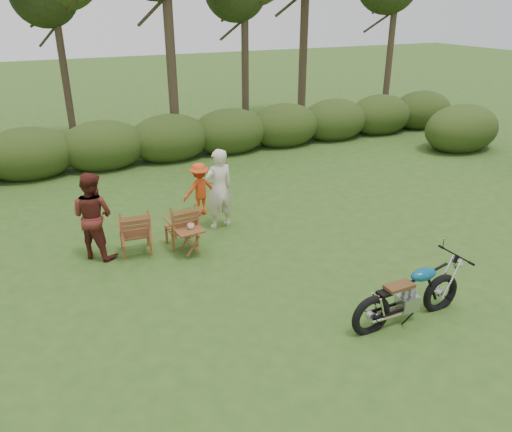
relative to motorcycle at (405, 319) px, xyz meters
name	(u,v)px	position (x,y,z in m)	size (l,w,h in m)	color
ground	(324,306)	(-0.94, 0.85, 0.00)	(80.00, 80.00, 0.00)	#2C4717
tree_line	(171,27)	(-0.44, 10.59, 3.81)	(22.52, 11.62, 8.14)	#362A1D
motorcycle	(405,319)	(0.00, 0.00, 0.00)	(1.93, 0.74, 1.11)	#0D7BB5
lawn_chair_right	(182,244)	(-2.39, 3.95, 0.00)	(0.63, 0.63, 0.92)	brown
lawn_chair_left	(137,252)	(-3.30, 4.01, 0.00)	(0.65, 0.65, 0.94)	#5C3317
side_table	(190,242)	(-2.37, 3.45, 0.27)	(0.53, 0.44, 0.54)	brown
cup	(191,226)	(-2.33, 3.49, 0.59)	(0.13, 0.13, 0.10)	beige
adult_a	(220,227)	(-1.37, 4.44, 0.00)	(0.64, 0.42, 1.76)	beige
adult_b	(99,255)	(-4.01, 4.18, 0.00)	(0.83, 0.64, 1.70)	#551E18
child	(201,214)	(-1.53, 5.28, 0.00)	(0.79, 0.46, 1.23)	red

